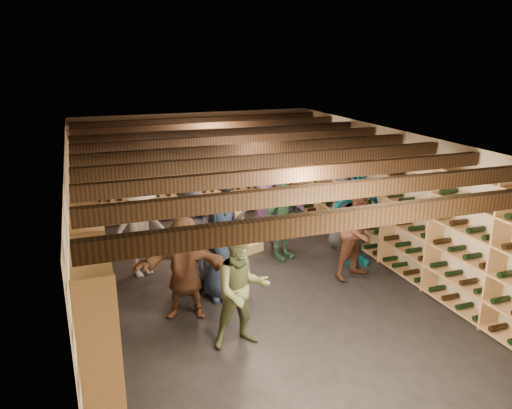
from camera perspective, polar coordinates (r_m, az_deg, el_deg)
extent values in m
plane|color=black|center=(8.50, -0.23, -8.81)|extent=(8.00, 8.00, 0.00)
cube|color=#C1B296|center=(11.77, -6.84, 4.58)|extent=(5.50, 0.02, 2.40)
cube|color=#C1B296|center=(4.81, 16.63, -15.01)|extent=(5.50, 0.02, 2.40)
cube|color=#C1B296|center=(7.63, -20.12, -3.20)|extent=(0.02, 8.00, 2.40)
cube|color=#C1B296|center=(9.30, 15.92, 0.73)|extent=(0.02, 8.00, 2.40)
cube|color=beige|center=(7.76, -0.26, 7.36)|extent=(5.50, 8.00, 0.01)
cube|color=black|center=(4.74, 14.16, -1.15)|extent=(5.40, 0.12, 0.18)
cube|color=black|center=(5.45, 9.09, 1.52)|extent=(5.40, 0.12, 0.18)
cube|color=black|center=(6.20, 5.21, 3.54)|extent=(5.40, 0.12, 0.18)
cube|color=black|center=(6.99, 2.17, 5.11)|extent=(5.40, 0.12, 0.18)
cube|color=black|center=(7.79, -0.25, 6.35)|extent=(5.40, 0.12, 0.18)
cube|color=black|center=(8.60, -2.23, 7.35)|extent=(5.40, 0.12, 0.18)
cube|color=black|center=(9.43, -3.87, 8.16)|extent=(5.40, 0.12, 0.18)
cube|color=black|center=(10.27, -5.25, 8.84)|extent=(5.40, 0.12, 0.18)
cube|color=black|center=(11.11, -6.43, 9.42)|extent=(5.40, 0.12, 0.18)
cube|color=#AB7C53|center=(7.67, -18.68, -3.94)|extent=(0.32, 7.50, 2.15)
cube|color=#AB7C53|center=(9.23, 14.95, -0.11)|extent=(0.32, 7.50, 2.15)
cube|color=#AB7C53|center=(11.63, -6.63, 3.81)|extent=(4.70, 0.30, 2.15)
cube|color=tan|center=(10.65, -2.94, -2.90)|extent=(0.55, 0.41, 0.17)
cube|color=tan|center=(10.59, -2.95, -2.03)|extent=(0.55, 0.41, 0.17)
cube|color=tan|center=(10.54, -2.96, -1.16)|extent=(0.55, 0.41, 0.17)
cube|color=tan|center=(9.48, -6.35, -5.54)|extent=(0.59, 0.49, 0.17)
cube|color=tan|center=(9.42, -6.38, -4.58)|extent=(0.59, 0.49, 0.17)
cube|color=tan|center=(9.36, -6.41, -3.61)|extent=(0.59, 0.49, 0.17)
cube|color=tan|center=(9.69, -0.88, -4.91)|extent=(0.59, 0.49, 0.17)
imported|color=black|center=(8.00, -7.29, -4.03)|extent=(0.97, 0.81, 1.69)
imported|color=black|center=(8.16, -3.36, -2.73)|extent=(0.76, 0.56, 1.90)
imported|color=#4D5839|center=(6.48, -1.64, -9.78)|extent=(0.76, 0.59, 1.55)
imported|color=#116984|center=(9.02, 11.36, -1.08)|extent=(1.17, 0.60, 1.91)
imported|color=brown|center=(7.25, -8.19, -7.09)|extent=(1.48, 0.89, 1.52)
imported|color=#1D2942|center=(7.69, -3.84, -4.92)|extent=(0.82, 0.53, 1.67)
imported|color=#4E2D20|center=(8.54, 11.72, -2.92)|extent=(0.97, 0.85, 1.69)
imported|color=beige|center=(8.67, -13.04, -2.84)|extent=(1.19, 0.89, 1.64)
imported|color=#2B5339|center=(9.15, 3.00, -1.73)|extent=(0.97, 0.69, 1.54)
imported|color=#714C7F|center=(9.55, 1.03, -0.54)|extent=(1.60, 0.97, 1.65)
imported|color=#333438|center=(9.79, 10.14, -0.36)|extent=(0.93, 0.75, 1.65)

